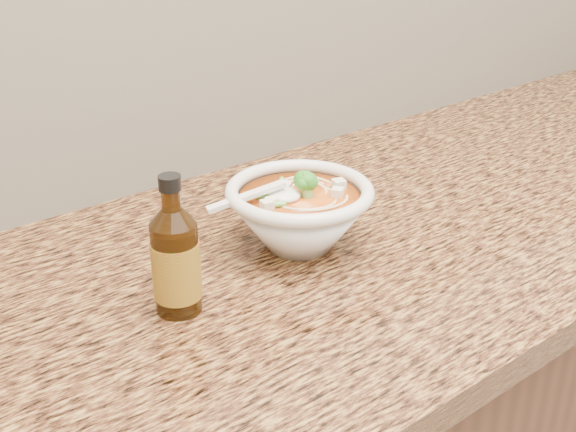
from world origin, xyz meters
TOP-DOWN VIEW (x-y plane):
  - counter_slab at (0.00, 1.68)m, footprint 4.00×0.68m
  - soup_bowl at (-0.06, 1.68)m, footprint 0.23×0.20m
  - hot_sauce_bottle at (-0.27, 1.64)m, footprint 0.06×0.06m

SIDE VIEW (x-z plane):
  - counter_slab at x=0.00m, z-range 0.86..0.90m
  - soup_bowl at x=-0.06m, z-range 0.89..1.00m
  - hot_sauce_bottle at x=-0.27m, z-range 0.88..1.05m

